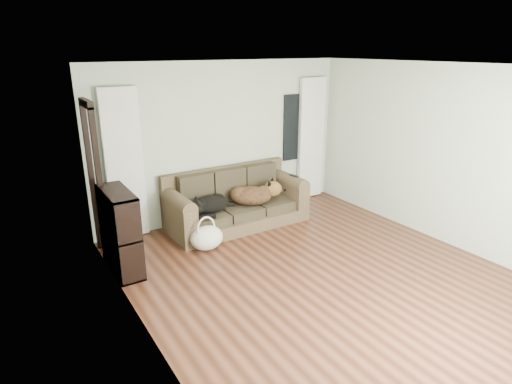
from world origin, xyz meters
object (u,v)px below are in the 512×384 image
sofa (237,199)px  bookshelf (121,235)px  dog_black_lab (208,205)px  tote_bag (207,239)px  dog_shepherd (253,195)px

sofa → bookshelf: size_ratio=2.07×
dog_black_lab → tote_bag: bearing=-123.8°
dog_shepherd → bookshelf: (-2.28, -0.44, 0.01)m
dog_black_lab → bookshelf: (-1.47, -0.44, 0.02)m
sofa → dog_black_lab: (-0.56, -0.08, 0.03)m
dog_black_lab → bookshelf: bookshelf is taller
bookshelf → dog_black_lab: bearing=10.5°
dog_black_lab → dog_shepherd: dog_shepherd is taller
sofa → dog_black_lab: bearing=-172.1°
dog_black_lab → dog_shepherd: bearing=-4.5°
sofa → bookshelf: bookshelf is taller
tote_bag → bookshelf: bookshelf is taller
dog_shepherd → tote_bag: (-1.08, -0.48, -0.33)m
sofa → bookshelf: bearing=-165.7°
sofa → dog_shepherd: size_ratio=3.11×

